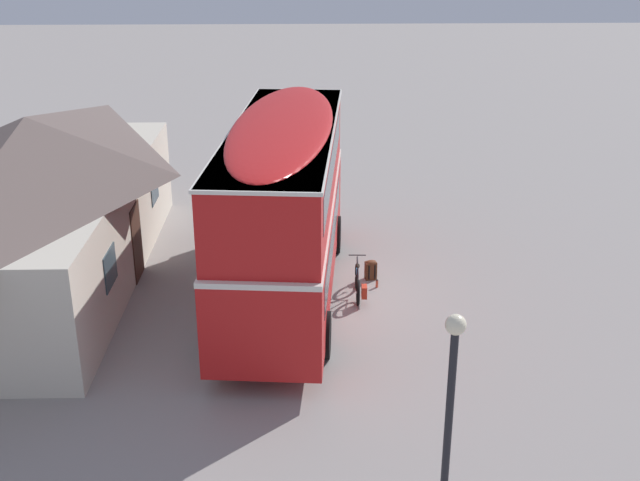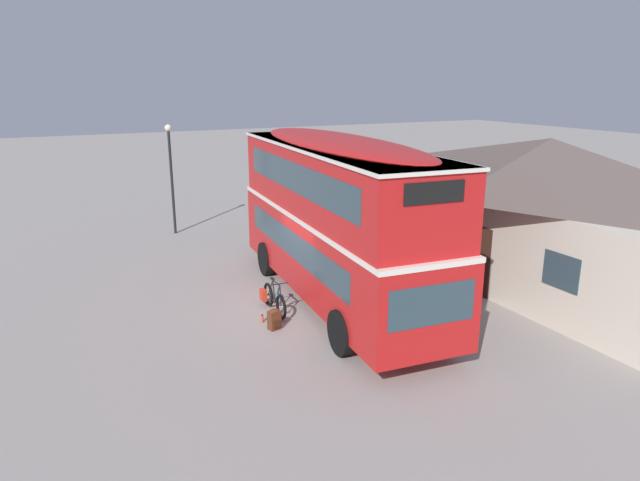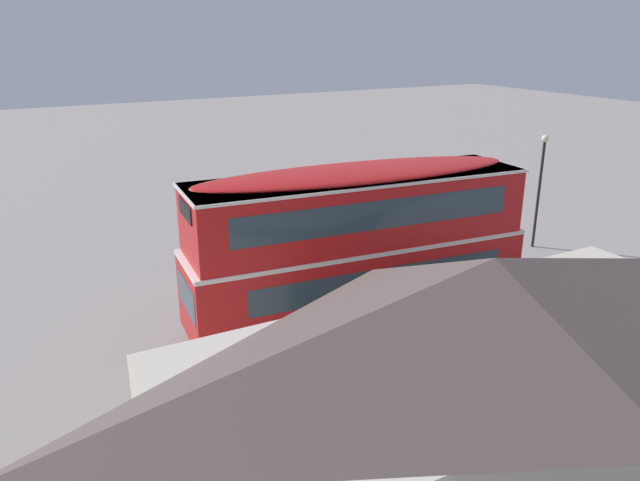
{
  "view_description": "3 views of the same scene",
  "coord_description": "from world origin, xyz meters",
  "views": [
    {
      "loc": [
        -18.85,
        0.75,
        9.19
      ],
      "look_at": [
        0.3,
        0.19,
        1.41
      ],
      "focal_mm": 44.13,
      "sensor_mm": 36.0,
      "label": 1
    },
    {
      "loc": [
        13.58,
        -6.32,
        6.22
      ],
      "look_at": [
        1.01,
        0.05,
        2.26
      ],
      "focal_mm": 31.97,
      "sensor_mm": 36.0,
      "label": 2
    },
    {
      "loc": [
        8.89,
        15.28,
        8.43
      ],
      "look_at": [
        0.15,
        -0.74,
        2.1
      ],
      "focal_mm": 34.64,
      "sensor_mm": 36.0,
      "label": 3
    }
  ],
  "objects": [
    {
      "name": "ground_plane",
      "position": [
        0.0,
        0.0,
        0.0
      ],
      "size": [
        120.0,
        120.0,
        0.0
      ],
      "primitive_type": "plane",
      "color": "gray"
    },
    {
      "name": "double_decker_bus",
      "position": [
        -0.06,
        1.11,
        2.64
      ],
      "size": [
        10.16,
        3.41,
        4.79
      ],
      "color": "black",
      "rests_on": "ground"
    },
    {
      "name": "touring_bicycle",
      "position": [
        -0.21,
        -0.8,
        0.37
      ],
      "size": [
        1.7,
        0.46,
        1.0
      ],
      "color": "black",
      "rests_on": "ground"
    },
    {
      "name": "backpack_on_ground",
      "position": [
        0.91,
        -1.23,
        0.29
      ],
      "size": [
        0.32,
        0.34,
        0.56
      ],
      "color": "#592D19",
      "rests_on": "ground"
    },
    {
      "name": "water_bottle_red_squeeze",
      "position": [
        0.36,
        -1.35,
        0.11
      ],
      "size": [
        0.07,
        0.07,
        0.23
      ],
      "color": "#D84C33",
      "rests_on": "ground"
    },
    {
      "name": "pub_building",
      "position": [
        1.25,
        7.77,
        2.33
      ],
      "size": [
        12.51,
        5.61,
        4.55
      ],
      "color": "beige",
      "rests_on": "ground"
    },
    {
      "name": "street_lamp",
      "position": [
        -9.96,
        -1.26,
        2.81
      ],
      "size": [
        0.28,
        0.28,
        4.53
      ],
      "color": "black",
      "rests_on": "ground"
    }
  ]
}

